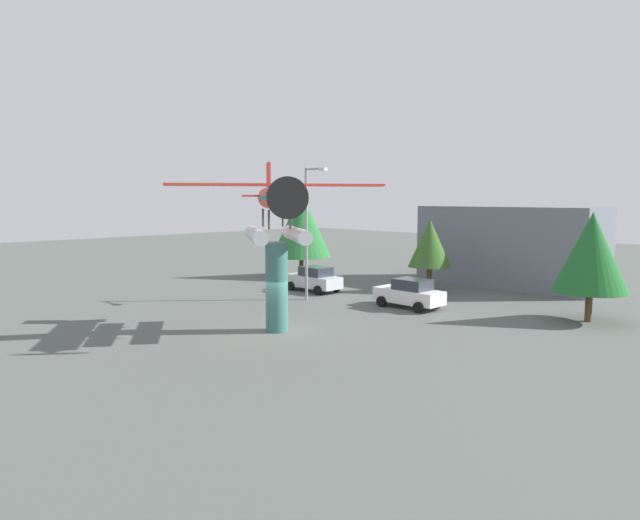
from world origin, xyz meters
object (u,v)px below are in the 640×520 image
object	(u,v)px
floatplane_monument	(276,208)
tree_center_back	(591,252)
display_pedestal	(277,287)
car_mid_white	(410,293)
streetlight_primary	(308,224)
tree_east	(430,243)
tree_west	(301,224)
storefront_building	(510,246)
car_near_silver	(314,279)

from	to	relation	value
floatplane_monument	tree_center_back	distance (m)	16.70
display_pedestal	floatplane_monument	size ratio (longest dim) A/B	0.47
tree_center_back	car_mid_white	bearing A→B (deg)	-157.99
streetlight_primary	tree_east	distance (m)	9.15
streetlight_primary	tree_east	bearing A→B (deg)	66.51
tree_west	tree_center_back	distance (m)	23.35
car_mid_white	streetlight_primary	xyz separation A→B (m)	(-6.22, -2.40, 3.98)
floatplane_monument	car_mid_white	size ratio (longest dim) A/B	2.22
floatplane_monument	car_mid_white	world-z (taller)	floatplane_monument
car_mid_white	storefront_building	bearing A→B (deg)	-89.86
tree_west	tree_east	bearing A→B (deg)	6.38
car_near_silver	tree_west	size ratio (longest dim) A/B	0.59
floatplane_monument	car_near_silver	bearing A→B (deg)	160.04
streetlight_primary	tree_east	xyz separation A→B (m)	(3.60, 8.28, -1.49)
display_pedestal	floatplane_monument	bearing A→B (deg)	-32.80
car_mid_white	tree_east	size ratio (longest dim) A/B	0.83
tree_east	tree_center_back	xyz separation A→B (m)	(11.61, -2.24, 0.32)
car_near_silver	car_mid_white	size ratio (longest dim) A/B	1.00
floatplane_monument	car_mid_white	distance (m)	10.95
tree_east	streetlight_primary	bearing A→B (deg)	-113.49
car_near_silver	tree_center_back	size ratio (longest dim) A/B	0.72
streetlight_primary	tree_east	size ratio (longest dim) A/B	1.67
floatplane_monument	car_near_silver	xyz separation A→B (m)	(-7.42, 9.77, -5.19)
car_near_silver	streetlight_primary	xyz separation A→B (m)	(2.13, -2.57, 3.98)
car_near_silver	tree_east	bearing A→B (deg)	-135.10
streetlight_primary	storefront_building	size ratio (longest dim) A/B	0.64
car_mid_white	streetlight_primary	world-z (taller)	streetlight_primary
floatplane_monument	tree_east	world-z (taller)	floatplane_monument
floatplane_monument	car_mid_white	bearing A→B (deg)	117.27
floatplane_monument	display_pedestal	bearing A→B (deg)	-180.00
display_pedestal	tree_west	bearing A→B (deg)	133.34
streetlight_primary	tree_center_back	world-z (taller)	streetlight_primary
streetlight_primary	tree_east	world-z (taller)	streetlight_primary
display_pedestal	tree_center_back	xyz separation A→B (m)	(10.03, 13.16, 1.50)
car_near_silver	car_mid_white	distance (m)	8.35
display_pedestal	car_mid_white	world-z (taller)	display_pedestal
tree_west	streetlight_primary	bearing A→B (deg)	-40.66
car_near_silver	storefront_building	bearing A→B (deg)	-124.07
floatplane_monument	tree_east	bearing A→B (deg)	129.06
display_pedestal	tree_east	xyz separation A→B (m)	(-1.59, 15.40, 1.18)
floatplane_monument	streetlight_primary	distance (m)	9.01
display_pedestal	streetlight_primary	size ratio (longest dim) A/B	0.52
floatplane_monument	tree_west	size ratio (longest dim) A/B	1.31
streetlight_primary	tree_west	distance (m)	10.71
tree_west	tree_east	world-z (taller)	tree_west
tree_east	floatplane_monument	bearing A→B (deg)	-83.74
streetlight_primary	tree_center_back	bearing A→B (deg)	21.65
tree_west	tree_east	xyz separation A→B (m)	(11.71, 1.31, -1.01)
car_near_silver	storefront_building	world-z (taller)	storefront_building
tree_east	tree_center_back	bearing A→B (deg)	-10.93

